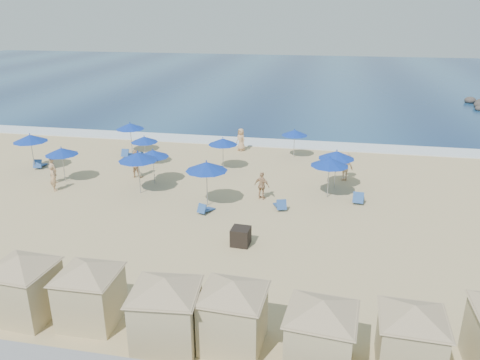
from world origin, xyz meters
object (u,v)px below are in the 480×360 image
at_px(umbrella_9, 337,155).
at_px(trash_bin, 241,236).
at_px(umbrella_4, 153,153).
at_px(umbrella_3, 144,139).
at_px(beachgoer_4, 241,140).
at_px(umbrella_2, 61,151).
at_px(umbrella_0, 30,138).
at_px(cabana_2, 166,303).
at_px(beachgoer_2, 262,186).
at_px(umbrella_6, 223,142).
at_px(umbrella_5, 138,156).
at_px(umbrella_8, 295,133).
at_px(cabana_0, 22,278).
at_px(cabana_3, 233,305).
at_px(beachgoer_0, 53,170).
at_px(cabana_4, 321,325).
at_px(umbrella_10, 330,162).
at_px(beachgoer_3, 345,166).
at_px(cabana_5, 412,330).
at_px(beachgoer_1, 136,163).
at_px(umbrella_1, 130,126).
at_px(beachgoer_5, 53,177).
at_px(umbrella_7, 206,166).

bearing_deg(umbrella_9, trash_bin, -117.21).
relative_size(trash_bin, umbrella_4, 0.37).
height_order(umbrella_3, beachgoer_4, umbrella_3).
bearing_deg(umbrella_2, umbrella_0, 152.19).
relative_size(cabana_2, beachgoer_2, 2.67).
relative_size(umbrella_6, umbrella_9, 0.92).
bearing_deg(umbrella_5, umbrella_8, 46.79).
distance_m(cabana_0, cabana_3, 7.68).
height_order(umbrella_4, umbrella_6, umbrella_4).
bearing_deg(umbrella_9, cabana_2, -108.89).
relative_size(umbrella_0, umbrella_6, 1.13).
bearing_deg(beachgoer_4, cabana_2, -47.23).
bearing_deg(beachgoer_0, trash_bin, -176.71).
xyz_separation_m(umbrella_6, beachgoer_4, (0.34, 4.79, -1.12)).
height_order(cabana_3, umbrella_8, cabana_3).
bearing_deg(cabana_4, umbrella_10, 90.03).
distance_m(trash_bin, cabana_3, 7.11).
bearing_deg(umbrella_9, cabana_3, -101.89).
bearing_deg(umbrella_0, beachgoer_3, 5.43).
height_order(cabana_5, umbrella_0, umbrella_0).
bearing_deg(beachgoer_1, umbrella_6, -144.39).
distance_m(umbrella_1, umbrella_5, 8.79).
height_order(trash_bin, cabana_5, cabana_5).
distance_m(cabana_5, umbrella_9, 15.63).
xyz_separation_m(trash_bin, beachgoer_1, (-8.64, 8.07, 0.50)).
bearing_deg(beachgoer_5, cabana_2, -178.80).
height_order(cabana_5, umbrella_9, cabana_5).
relative_size(cabana_3, umbrella_7, 1.58).
height_order(umbrella_7, umbrella_8, umbrella_7).
distance_m(cabana_2, umbrella_2, 18.01).
relative_size(umbrella_6, umbrella_10, 0.91).
bearing_deg(beachgoer_2, umbrella_4, 10.59).
height_order(umbrella_5, umbrella_9, umbrella_5).
bearing_deg(beachgoer_5, umbrella_8, -97.72).
bearing_deg(beachgoer_4, beachgoer_5, -94.04).
xyz_separation_m(umbrella_8, beachgoer_1, (-9.91, -6.37, -0.99)).
distance_m(cabana_0, umbrella_5, 12.24).
height_order(umbrella_8, umbrella_10, umbrella_10).
bearing_deg(umbrella_10, umbrella_4, 178.88).
height_order(umbrella_6, beachgoer_1, umbrella_6).
bearing_deg(umbrella_2, cabana_4, -39.37).
height_order(umbrella_1, umbrella_6, umbrella_1).
xyz_separation_m(umbrella_5, beachgoer_5, (-5.37, -0.60, -1.48)).
relative_size(cabana_2, cabana_5, 1.08).
bearing_deg(umbrella_1, umbrella_2, -103.35).
relative_size(cabana_3, umbrella_9, 1.69).
height_order(umbrella_5, beachgoer_3, umbrella_5).
xyz_separation_m(umbrella_7, beachgoer_2, (2.90, 1.55, -1.51)).
bearing_deg(cabana_3, beachgoer_0, 138.27).
distance_m(cabana_4, umbrella_7, 13.55).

